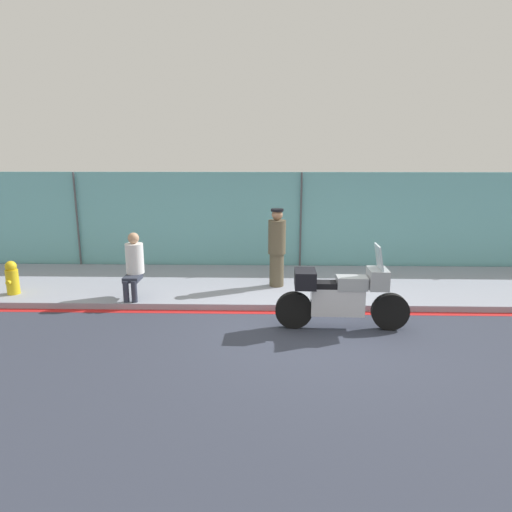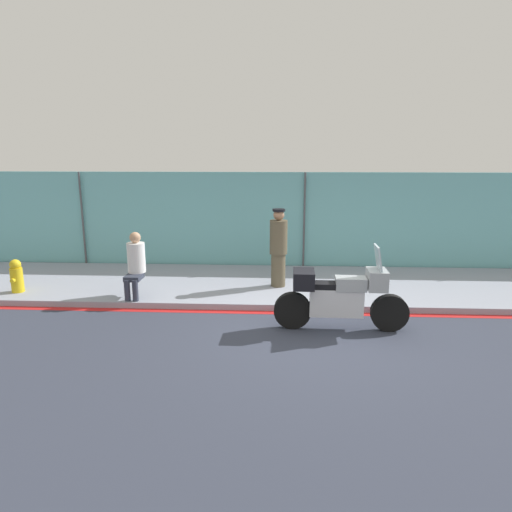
{
  "view_description": "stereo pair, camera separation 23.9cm",
  "coord_description": "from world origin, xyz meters",
  "px_view_note": "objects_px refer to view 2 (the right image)",
  "views": [
    {
      "loc": [
        -0.85,
        -7.36,
        3.04
      ],
      "look_at": [
        -1.07,
        1.14,
        1.08
      ],
      "focal_mm": 32.0,
      "sensor_mm": 36.0,
      "label": 1
    },
    {
      "loc": [
        -0.62,
        -7.35,
        3.04
      ],
      "look_at": [
        -1.07,
        1.14,
        1.08
      ],
      "focal_mm": 32.0,
      "sensor_mm": 36.0,
      "label": 2
    }
  ],
  "objects_px": {
    "person_seated_on_curb": "(135,261)",
    "fire_hydrant": "(17,276)",
    "motorcycle": "(340,296)",
    "officer_standing": "(278,247)"
  },
  "relations": [
    {
      "from": "motorcycle",
      "to": "person_seated_on_curb",
      "type": "bearing_deg",
      "value": 162.78
    },
    {
      "from": "fire_hydrant",
      "to": "person_seated_on_curb",
      "type": "bearing_deg",
      "value": -2.27
    },
    {
      "from": "person_seated_on_curb",
      "to": "fire_hydrant",
      "type": "bearing_deg",
      "value": 177.73
    },
    {
      "from": "officer_standing",
      "to": "fire_hydrant",
      "type": "distance_m",
      "value": 5.59
    },
    {
      "from": "person_seated_on_curb",
      "to": "fire_hydrant",
      "type": "xyz_separation_m",
      "value": [
        -2.6,
        0.1,
        -0.38
      ]
    },
    {
      "from": "person_seated_on_curb",
      "to": "fire_hydrant",
      "type": "height_order",
      "value": "person_seated_on_curb"
    },
    {
      "from": "motorcycle",
      "to": "officer_standing",
      "type": "height_order",
      "value": "officer_standing"
    },
    {
      "from": "motorcycle",
      "to": "person_seated_on_curb",
      "type": "height_order",
      "value": "motorcycle"
    },
    {
      "from": "motorcycle",
      "to": "person_seated_on_curb",
      "type": "distance_m",
      "value": 4.2
    },
    {
      "from": "motorcycle",
      "to": "officer_standing",
      "type": "distance_m",
      "value": 2.45
    }
  ]
}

